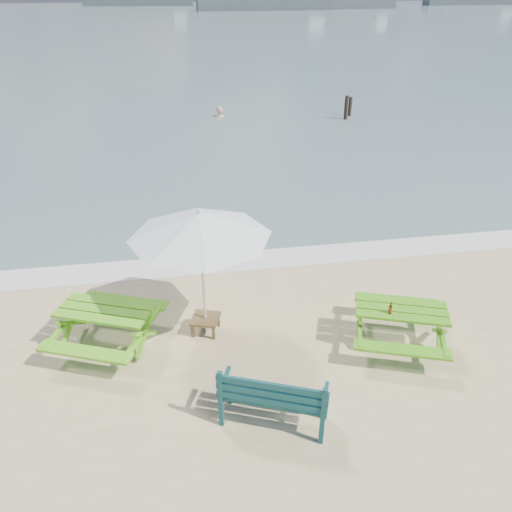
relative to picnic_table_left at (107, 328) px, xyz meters
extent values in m
plane|color=slate|center=(2.33, 82.95, -0.36)|extent=(300.00, 300.00, 0.00)
cube|color=silver|center=(2.33, 2.55, -0.36)|extent=(22.00, 0.90, 0.01)
cube|color=#57A819|center=(0.00, 0.00, 0.37)|extent=(1.74, 1.28, 0.05)
cube|color=#57A819|center=(0.28, 0.68, 0.07)|extent=(1.56, 0.86, 0.05)
cube|color=#57A819|center=(-0.28, -0.68, 0.07)|extent=(1.56, 0.86, 0.05)
cube|color=#57A819|center=(0.00, 0.00, -0.03)|extent=(1.70, 1.38, 0.67)
cube|color=#4B9716|center=(4.96, -0.78, 0.34)|extent=(1.68, 1.20, 0.05)
cube|color=#4B9716|center=(5.20, -0.11, 0.06)|extent=(1.53, 0.78, 0.05)
cube|color=#4B9716|center=(4.71, -1.46, 0.06)|extent=(1.53, 0.78, 0.05)
cube|color=#4B9716|center=(4.96, -0.78, -0.04)|extent=(1.64, 1.30, 0.65)
cube|color=#0D393A|center=(2.48, -2.16, 0.12)|extent=(1.58, 1.01, 0.04)
cube|color=#0D393A|center=(2.39, -2.38, 0.38)|extent=(1.43, 0.63, 0.39)
cube|color=#0D393A|center=(2.48, -2.16, -0.12)|extent=(1.51, 1.03, 0.48)
cube|color=brown|center=(1.68, 0.10, -0.08)|extent=(0.60, 0.60, 0.05)
cube|color=brown|center=(1.68, 0.10, -0.23)|extent=(0.53, 0.53, 0.27)
cylinder|color=silver|center=(1.68, 0.10, 0.78)|extent=(0.05, 0.05, 2.28)
cone|color=silver|center=(1.68, 0.10, 1.78)|extent=(3.02, 3.02, 0.43)
cylinder|color=brown|center=(4.70, -0.88, 0.44)|extent=(0.06, 0.06, 0.14)
cylinder|color=brown|center=(4.70, -0.88, 0.56)|extent=(0.02, 0.02, 0.06)
cylinder|color=red|center=(4.70, -0.88, 0.44)|extent=(0.06, 0.06, 0.05)
imported|color=tan|center=(3.61, 16.34, -0.78)|extent=(0.68, 0.47, 1.81)
cylinder|color=black|center=(9.29, 14.90, 0.07)|extent=(0.18, 0.18, 1.26)
cylinder|color=black|center=(9.69, 15.50, -0.03)|extent=(0.16, 0.16, 1.07)
cube|color=#3C4247|center=(82.70, 129.50, 0.64)|extent=(26.44, 4.56, 2.20)
cube|color=#3C4247|center=(23.64, 111.70, 0.64)|extent=(29.90, 5.03, 2.20)
cube|color=#3C4247|center=(-4.42, 139.01, 0.64)|extent=(27.74, 5.27, 2.20)
cube|color=#3C4247|center=(42.61, 114.54, 0.64)|extent=(23.91, 6.51, 2.20)
camera|label=1|loc=(1.36, -7.22, 5.21)|focal=35.00mm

